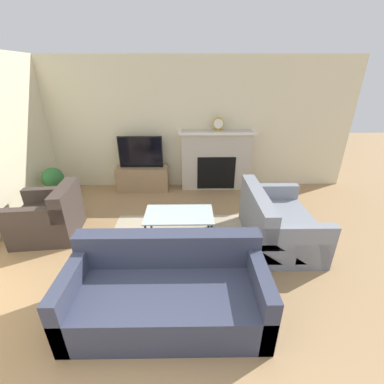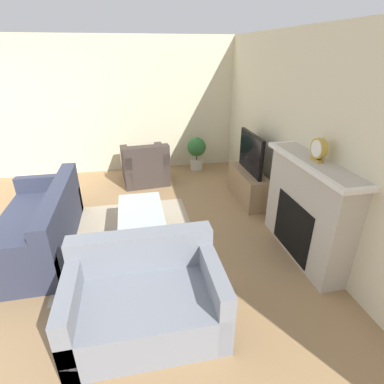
# 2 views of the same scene
# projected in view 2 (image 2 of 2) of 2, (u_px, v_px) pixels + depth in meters

# --- Properties ---
(wall_back) EXTENTS (7.93, 0.06, 2.70)m
(wall_back) POSITION_uv_depth(u_px,v_px,m) (286.00, 131.00, 4.38)
(wall_back) COLOR beige
(wall_back) RESTS_ON ground_plane
(wall_left) EXTENTS (0.06, 7.44, 2.70)m
(wall_left) POSITION_uv_depth(u_px,v_px,m) (128.00, 107.00, 6.18)
(wall_left) COLOR beige
(wall_left) RESTS_ON ground_plane
(area_rug) EXTENTS (2.22, 1.79, 0.00)m
(area_rug) POSITION_uv_depth(u_px,v_px,m) (132.00, 239.00, 4.24)
(area_rug) COLOR #B7A88E
(area_rug) RESTS_ON ground_plane
(fireplace) EXTENTS (1.60, 0.37, 1.28)m
(fireplace) POSITION_uv_depth(u_px,v_px,m) (307.00, 207.00, 3.68)
(fireplace) COLOR #BCB2A3
(fireplace) RESTS_ON ground_plane
(tv_stand) EXTENTS (1.10, 0.38, 0.53)m
(tv_stand) POSITION_uv_depth(u_px,v_px,m) (248.00, 186.00, 5.25)
(tv_stand) COLOR #997A56
(tv_stand) RESTS_ON ground_plane
(tv) EXTENTS (0.92, 0.06, 0.66)m
(tv) POSITION_uv_depth(u_px,v_px,m) (251.00, 153.00, 4.99)
(tv) COLOR black
(tv) RESTS_ON tv_stand
(couch_sectional) EXTENTS (2.00, 0.91, 0.82)m
(couch_sectional) POSITION_uv_depth(u_px,v_px,m) (39.00, 227.00, 3.97)
(couch_sectional) COLOR #33384C
(couch_sectional) RESTS_ON ground_plane
(couch_loveseat) EXTENTS (0.95, 1.41, 0.82)m
(couch_loveseat) POSITION_uv_depth(u_px,v_px,m) (146.00, 299.00, 2.83)
(couch_loveseat) COLOR gray
(couch_loveseat) RESTS_ON ground_plane
(armchair_by_window) EXTENTS (0.97, 0.93, 0.82)m
(armchair_by_window) POSITION_uv_depth(u_px,v_px,m) (145.00, 167.00, 5.97)
(armchair_by_window) COLOR #3D332D
(armchair_by_window) RESTS_ON ground_plane
(coffee_table) EXTENTS (1.02, 0.59, 0.46)m
(coffee_table) POSITION_uv_depth(u_px,v_px,m) (141.00, 212.00, 4.09)
(coffee_table) COLOR #333338
(coffee_table) RESTS_ON ground_plane
(potted_plant) EXTENTS (0.40, 0.40, 0.72)m
(potted_plant) POSITION_uv_depth(u_px,v_px,m) (197.00, 151.00, 6.52)
(potted_plant) COLOR beige
(potted_plant) RESTS_ON ground_plane
(mantel_clock) EXTENTS (0.23, 0.07, 0.26)m
(mantel_clock) POSITION_uv_depth(u_px,v_px,m) (319.00, 149.00, 3.34)
(mantel_clock) COLOR #B79338
(mantel_clock) RESTS_ON fireplace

